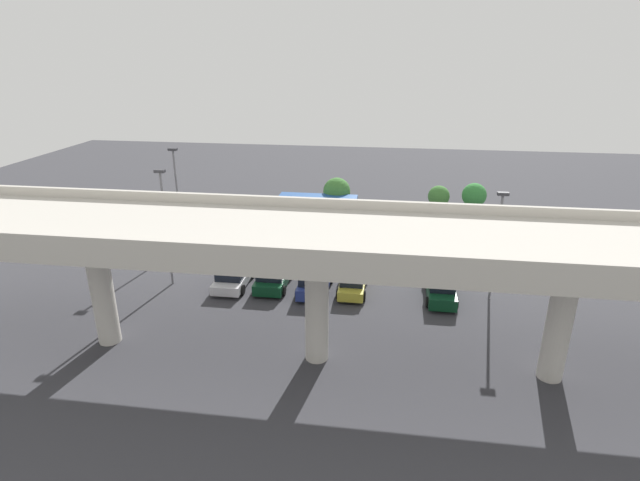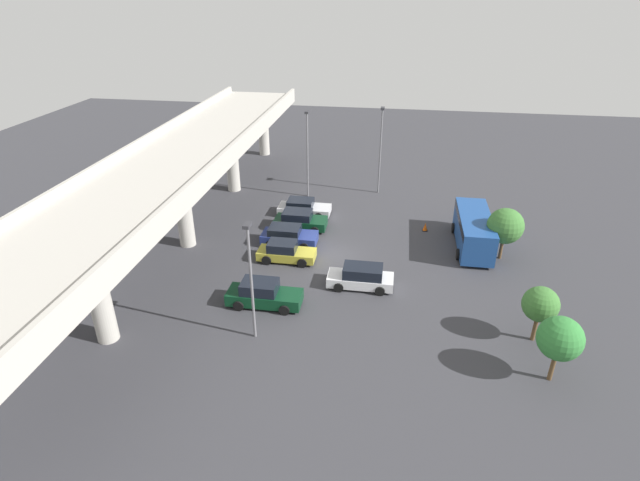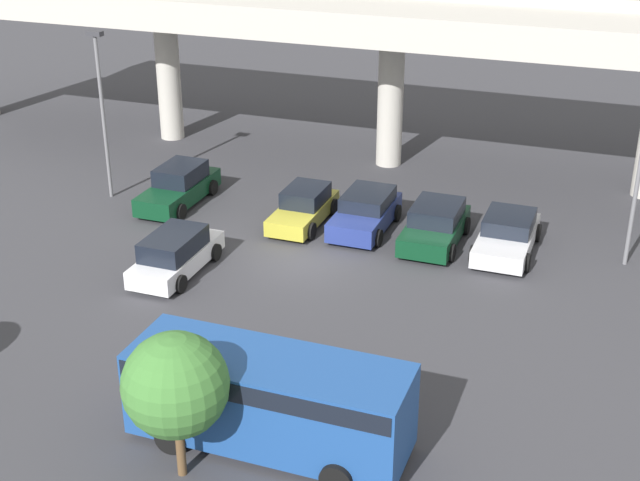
{
  "view_description": "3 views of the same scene",
  "coord_description": "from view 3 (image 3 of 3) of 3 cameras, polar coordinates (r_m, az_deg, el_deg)",
  "views": [
    {
      "loc": [
        -3.43,
        34.64,
        15.74
      ],
      "look_at": [
        1.52,
        -0.1,
        2.28
      ],
      "focal_mm": 28.0,
      "sensor_mm": 36.0,
      "label": 1
    },
    {
      "loc": [
        -33.35,
        -4.28,
        18.69
      ],
      "look_at": [
        -1.25,
        0.83,
        1.88
      ],
      "focal_mm": 28.0,
      "sensor_mm": 36.0,
      "label": 2
    },
    {
      "loc": [
        11.3,
        -28.52,
        15.05
      ],
      "look_at": [
        0.55,
        0.5,
        0.76
      ],
      "focal_mm": 50.0,
      "sensor_mm": 36.0,
      "label": 3
    }
  ],
  "objects": [
    {
      "name": "parked_car_5",
      "position": [
        35.51,
        11.89,
        0.36
      ],
      "size": [
        2.24,
        4.68,
        1.44
      ],
      "rotation": [
        0.0,
        0.0,
        -1.57
      ],
      "color": "silver",
      "rests_on": "ground_plane"
    },
    {
      "name": "tree_front_right",
      "position": [
        22.33,
        -9.23,
        -9.13
      ],
      "size": [
        2.68,
        2.68,
        4.06
      ],
      "color": "brown",
      "rests_on": "ground_plane"
    },
    {
      "name": "parked_car_3",
      "position": [
        36.73,
        2.94,
        1.83
      ],
      "size": [
        2.21,
        4.42,
        1.53
      ],
      "rotation": [
        0.0,
        0.0,
        -1.57
      ],
      "color": "navy",
      "rests_on": "ground_plane"
    },
    {
      "name": "parked_car_0",
      "position": [
        39.73,
        -9.01,
        3.43
      ],
      "size": [
        2.04,
        4.84,
        1.71
      ],
      "rotation": [
        0.0,
        0.0,
        -1.57
      ],
      "color": "#0C381E",
      "rests_on": "ground_plane"
    },
    {
      "name": "highway_overpass",
      "position": [
        42.69,
        4.68,
        13.2
      ],
      "size": [
        49.53,
        7.81,
        7.96
      ],
      "color": "#BCB7AD",
      "rests_on": "ground_plane"
    },
    {
      "name": "shuttle_bus",
      "position": [
        23.75,
        -3.3,
        -9.82
      ],
      "size": [
        7.5,
        2.75,
        2.65
      ],
      "rotation": [
        0.0,
        0.0,
        3.14
      ],
      "color": "#1E478C",
      "rests_on": "ground_plane"
    },
    {
      "name": "ground_plane",
      "position": [
        34.17,
        -1.16,
        -1.35
      ],
      "size": [
        103.49,
        103.49,
        0.0
      ],
      "primitive_type": "plane",
      "color": "#38383D"
    },
    {
      "name": "parked_car_4",
      "position": [
        35.72,
        7.38,
        0.98
      ],
      "size": [
        2.25,
        4.4,
        1.58
      ],
      "rotation": [
        0.0,
        0.0,
        -1.57
      ],
      "color": "#0C381E",
      "rests_on": "ground_plane"
    },
    {
      "name": "parked_car_2",
      "position": [
        37.24,
        -1.04,
        2.14
      ],
      "size": [
        1.97,
        4.34,
        1.52
      ],
      "rotation": [
        0.0,
        0.0,
        -1.57
      ],
      "color": "gold",
      "rests_on": "ground_plane"
    },
    {
      "name": "lamp_post_mid_lot",
      "position": [
        39.99,
        -13.8,
        8.62
      ],
      "size": [
        0.7,
        0.35,
        7.43
      ],
      "color": "slate",
      "rests_on": "ground_plane"
    },
    {
      "name": "traffic_cone",
      "position": [
        26.61,
        4.52,
        -8.89
      ],
      "size": [
        0.44,
        0.44,
        0.7
      ],
      "color": "black",
      "rests_on": "ground_plane"
    },
    {
      "name": "parked_car_1",
      "position": [
        33.43,
        -9.23,
        -0.85
      ],
      "size": [
        2.02,
        4.51,
        1.6
      ],
      "rotation": [
        0.0,
        0.0,
        1.57
      ],
      "color": "silver",
      "rests_on": "ground_plane"
    }
  ]
}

